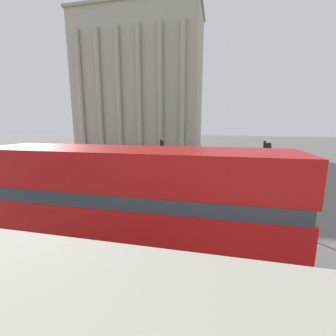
{
  "coord_description": "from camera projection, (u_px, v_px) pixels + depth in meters",
  "views": [
    {
      "loc": [
        -0.84,
        -2.43,
        4.91
      ],
      "look_at": [
        -4.8,
        15.13,
        1.4
      ],
      "focal_mm": 24.0,
      "sensor_mm": 36.0,
      "label": 1
    }
  ],
  "objects": [
    {
      "name": "traffic_light_near",
      "position": [
        264.0,
        170.0,
        11.26
      ],
      "size": [
        0.42,
        0.24,
        4.12
      ],
      "color": "black",
      "rests_on": "ground_plane"
    },
    {
      "name": "car_silver",
      "position": [
        250.0,
        166.0,
        22.96
      ],
      "size": [
        4.2,
        1.93,
        1.35
      ],
      "rotation": [
        0.0,
        0.0,
        3.31
      ],
      "color": "black",
      "rests_on": "ground_plane"
    },
    {
      "name": "car_navy",
      "position": [
        199.0,
        157.0,
        29.18
      ],
      "size": [
        4.2,
        1.93,
        1.35
      ],
      "rotation": [
        0.0,
        0.0,
        3.28
      ],
      "color": "black",
      "rests_on": "ground_plane"
    },
    {
      "name": "pedestrian_yellow",
      "position": [
        282.0,
        184.0,
        15.0
      ],
      "size": [
        0.32,
        0.32,
        1.67
      ],
      "rotation": [
        0.0,
        0.0,
        1.73
      ],
      "color": "#282B33",
      "rests_on": "ground_plane"
    },
    {
      "name": "plaza_building_left",
      "position": [
        140.0,
        84.0,
        45.15
      ],
      "size": [
        24.75,
        12.38,
        25.92
      ],
      "color": "#B2A893",
      "rests_on": "ground_plane"
    },
    {
      "name": "traffic_light_mid",
      "position": [
        161.0,
        154.0,
        18.98
      ],
      "size": [
        0.42,
        0.24,
        3.69
      ],
      "color": "black",
      "rests_on": "ground_plane"
    },
    {
      "name": "pedestrian_olive",
      "position": [
        279.0,
        159.0,
        25.76
      ],
      "size": [
        0.32,
        0.32,
        1.77
      ],
      "rotation": [
        0.0,
        0.0,
        3.72
      ],
      "color": "#282B33",
      "rests_on": "ground_plane"
    },
    {
      "name": "double_decker_bus",
      "position": [
        133.0,
        199.0,
        8.04
      ],
      "size": [
        10.98,
        2.74,
        4.09
      ],
      "rotation": [
        0.0,
        0.0,
        0.12
      ],
      "color": "black",
      "rests_on": "ground_plane"
    },
    {
      "name": "pedestrian_black",
      "position": [
        233.0,
        187.0,
        14.32
      ],
      "size": [
        0.32,
        0.32,
        1.74
      ],
      "rotation": [
        0.0,
        0.0,
        3.28
      ],
      "color": "#282B33",
      "rests_on": "ground_plane"
    }
  ]
}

